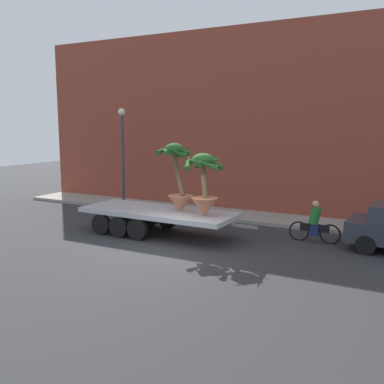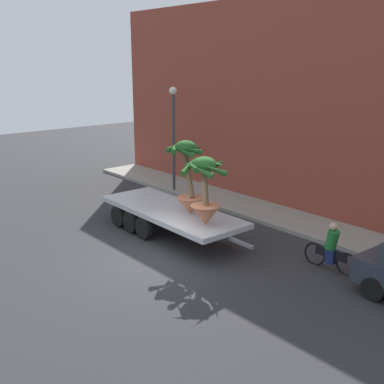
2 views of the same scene
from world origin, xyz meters
TOP-DOWN VIEW (x-y plane):
  - ground_plane at (0.00, 0.00)m, footprint 60.00×60.00m
  - sidewalk at (0.00, 6.10)m, footprint 24.00×2.20m
  - building_facade at (0.00, 7.80)m, footprint 24.00×1.20m
  - flatbed_trailer at (-1.85, 1.70)m, footprint 7.10×2.36m
  - potted_palm_rear at (-0.79, 1.85)m, footprint 1.35×1.30m
  - potted_palm_middle at (0.48, 1.46)m, footprint 1.49×1.50m
  - cyclist at (3.95, 3.45)m, footprint 1.84×0.36m
  - street_lamp at (-5.90, 5.30)m, footprint 0.36×0.36m

SIDE VIEW (x-z plane):
  - ground_plane at x=0.00m, z-range 0.00..0.00m
  - sidewalk at x=0.00m, z-range 0.00..0.15m
  - cyclist at x=3.95m, z-range -0.10..1.44m
  - flatbed_trailer at x=-1.85m, z-range 0.27..1.25m
  - potted_palm_middle at x=0.48m, z-range 0.96..3.20m
  - potted_palm_rear at x=-0.79m, z-range 0.89..3.43m
  - street_lamp at x=-5.90m, z-range 0.82..5.65m
  - building_facade at x=0.00m, z-range 0.00..8.70m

